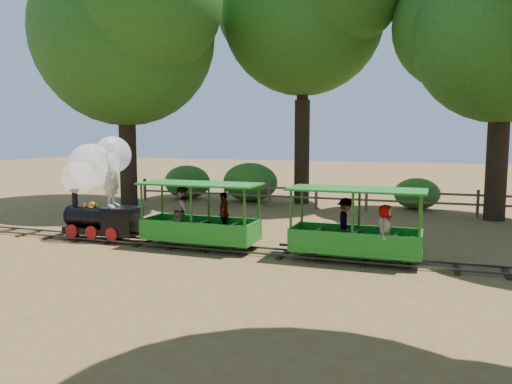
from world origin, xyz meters
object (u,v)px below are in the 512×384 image
(locomotive, at_px, (97,180))
(fence, at_px, (341,196))
(carriage_front, at_px, (199,220))
(carriage_rear, at_px, (357,231))

(locomotive, bearing_deg, fence, 55.12)
(locomotive, distance_m, fence, 9.74)
(carriage_front, xyz_separation_m, carriage_rear, (4.11, 0.02, -0.04))
(carriage_front, relative_size, fence, 0.17)
(carriage_rear, relative_size, fence, 0.17)
(fence, bearing_deg, carriage_rear, -77.34)
(locomotive, xyz_separation_m, carriage_rear, (7.32, -0.04, -0.98))
(carriage_rear, xyz_separation_m, fence, (-1.79, 7.98, -0.16))
(locomotive, relative_size, fence, 0.17)
(carriage_front, xyz_separation_m, fence, (2.32, 8.00, -0.19))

